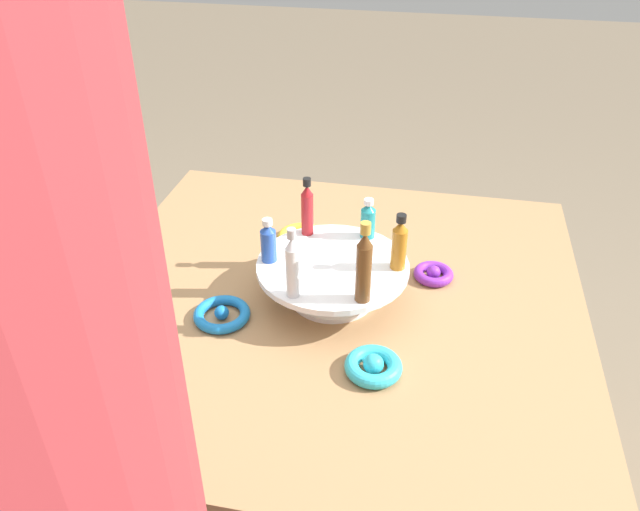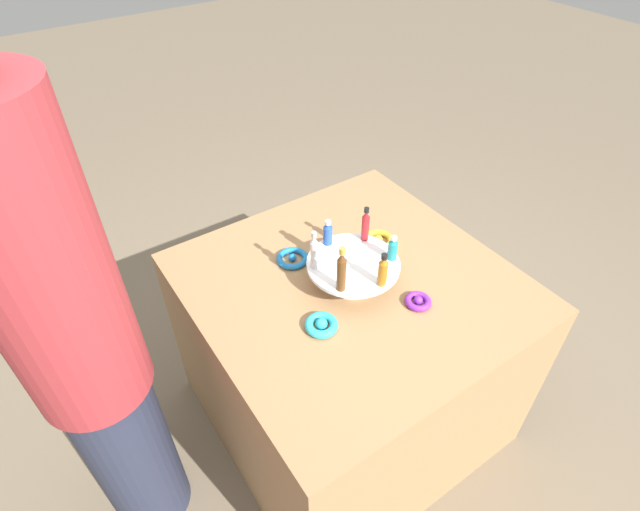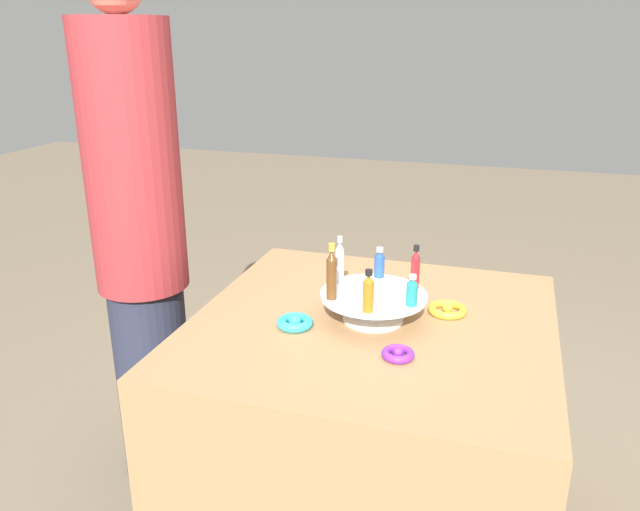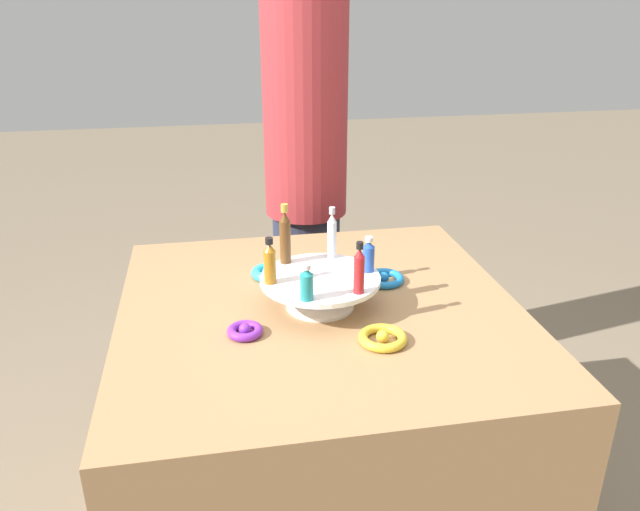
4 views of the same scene
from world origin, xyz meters
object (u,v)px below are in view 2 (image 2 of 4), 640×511
Objects in this scene: bottle_brown at (342,271)px; bottle_amber at (383,271)px; bottle_teal at (393,249)px; ribbon_bow_blue at (293,258)px; ribbon_bow_teal at (321,325)px; ribbon_bow_gold at (378,240)px; person_figure at (81,349)px; bottle_red at (366,225)px; display_stand at (353,269)px; bottle_clear at (314,252)px; bottle_blue at (328,233)px; ribbon_bow_purple at (418,301)px.

bottle_brown reaches higher than bottle_amber.
bottle_teal is 0.79× the size of ribbon_bow_blue.
bottle_amber is 1.06× the size of ribbon_bow_blue.
ribbon_bow_teal is 0.43m from ribbon_bow_gold.
bottle_brown is 0.70m from person_figure.
bottle_red is at bearing -58.78° from ribbon_bow_teal.
bottle_brown is (-0.07, 0.10, 0.10)m from display_stand.
ribbon_bow_blue is (0.14, -0.01, -0.13)m from bottle_clear.
display_stand is 3.26× the size of bottle_blue.
bottle_amber is (-0.19, 0.09, -0.00)m from bottle_red.
display_stand reaches higher than ribbon_bow_blue.
bottle_clear is at bearing -27.21° from ribbon_bow_teal.
ribbon_bow_gold is at bearing -61.16° from display_stand.
ribbon_bow_purple is (-0.07, -0.09, -0.12)m from bottle_amber.
person_figure is (0.14, 0.89, 0.00)m from bottle_teal.
bottle_red is (0.07, -0.10, 0.08)m from display_stand.
display_stand reaches higher than ribbon_bow_teal.
bottle_brown is 1.45× the size of ribbon_bow_blue.
bottle_teal is 0.21m from bottle_brown.
display_stand is 1.88× the size of bottle_brown.
display_stand is 0.22m from ribbon_bow_gold.
bottle_amber reaches higher than ribbon_bow_gold.
bottle_teal is at bearing -138.18° from ribbon_bow_blue.
bottle_amber is 0.35m from ribbon_bow_blue.
ribbon_bow_blue is (0.12, 0.20, -0.13)m from bottle_red.
bottle_brown is at bearing -69.47° from ribbon_bow_teal.
bottle_red is at bearing -84.50° from bottle_clear.
bottle_teal is at bearing -54.50° from bottle_amber.
display_stand is at bearing -151.16° from ribbon_bow_blue.
bottle_clear reaches higher than bottle_red.
bottle_brown is 0.37m from ribbon_bow_gold.
ribbon_bow_blue is at bearing 28.84° from ribbon_bow_purple.
display_stand is 0.14m from bottle_teal.
display_stand is 2.57× the size of bottle_amber.
bottle_clear is 1.27× the size of ribbon_bow_blue.
bottle_teal reaches higher than ribbon_bow_gold.
bottle_red is 0.29m from ribbon_bow_purple.
person_figure reaches higher than bottle_clear.
bottle_clear is 1.67× the size of ribbon_bow_purple.
bottle_red is 0.27m from ribbon_bow_blue.
ribbon_bow_gold is at bearing -38.37° from bottle_amber.
bottle_brown reaches higher than ribbon_bow_teal.
bottle_blue is at bearing -54.50° from bottle_clear.
bottle_clear is at bearing 35.50° from bottle_amber.
bottle_teal is at bearing -84.50° from bottle_brown.
bottle_clear is at bearing 100.25° from ribbon_bow_gold.
ribbon_bow_purple is at bearing -178.71° from bottle_red.
bottle_red reaches higher than bottle_teal.
bottle_blue is 0.05× the size of person_figure.
ribbon_bow_gold is (-0.02, -0.20, -0.11)m from bottle_blue.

